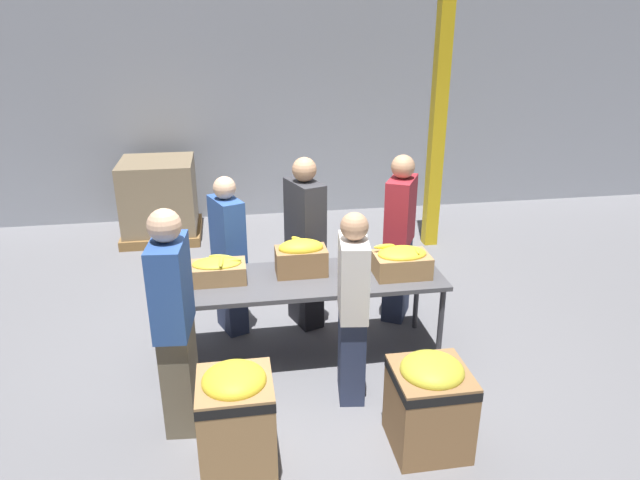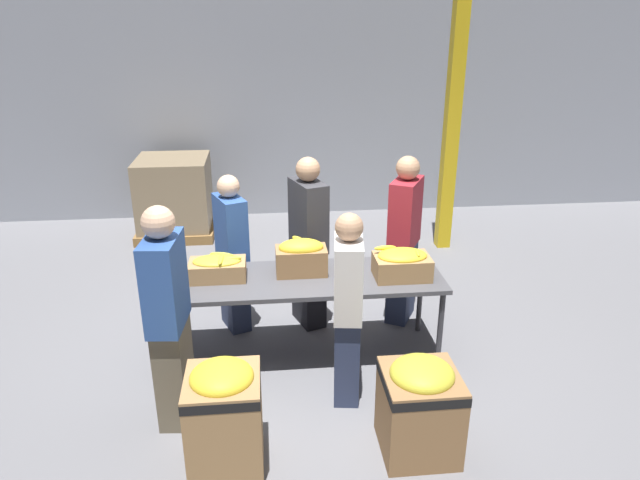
% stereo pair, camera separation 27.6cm
% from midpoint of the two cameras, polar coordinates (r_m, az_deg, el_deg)
% --- Properties ---
extents(ground_plane, '(30.00, 30.00, 0.00)m').
position_cam_midpoint_polar(ground_plane, '(5.42, -2.58, -11.41)').
color(ground_plane, slate).
extents(wall_back, '(16.00, 0.08, 4.00)m').
position_cam_midpoint_polar(wall_back, '(8.76, -6.19, 15.21)').
color(wall_back, '#9399A3').
rests_on(wall_back, ground_plane).
extents(sorting_table, '(2.38, 0.78, 0.80)m').
position_cam_midpoint_polar(sorting_table, '(5.06, -2.72, -4.36)').
color(sorting_table, '#4C4C51').
rests_on(sorting_table, ground_plane).
extents(banana_box_0, '(0.49, 0.30, 0.22)m').
position_cam_midpoint_polar(banana_box_0, '(5.03, -11.79, -2.94)').
color(banana_box_0, '#A37A4C').
rests_on(banana_box_0, sorting_table).
extents(banana_box_1, '(0.45, 0.27, 0.33)m').
position_cam_midpoint_polar(banana_box_1, '(5.05, -3.48, -1.68)').
color(banana_box_1, olive).
rests_on(banana_box_1, sorting_table).
extents(banana_box_2, '(0.48, 0.33, 0.27)m').
position_cam_midpoint_polar(banana_box_2, '(5.06, 6.61, -2.13)').
color(banana_box_2, '#A37A4C').
rests_on(banana_box_2, sorting_table).
extents(volunteer_0, '(0.35, 0.47, 1.58)m').
position_cam_midpoint_polar(volunteer_0, '(5.58, -10.51, -1.66)').
color(volunteer_0, '#2D3856').
rests_on(volunteer_0, ground_plane).
extents(volunteer_1, '(0.27, 0.49, 1.75)m').
position_cam_midpoint_polar(volunteer_1, '(4.33, -16.12, -8.13)').
color(volunteer_1, '#6B604C').
rests_on(volunteer_1, ground_plane).
extents(volunteer_2, '(0.42, 0.51, 1.72)m').
position_cam_midpoint_polar(volunteer_2, '(5.75, 6.55, 0.04)').
color(volunteer_2, '#2D3856').
rests_on(volunteer_2, ground_plane).
extents(volunteer_3, '(0.27, 0.45, 1.60)m').
position_cam_midpoint_polar(volunteer_3, '(4.51, 1.50, -6.98)').
color(volunteer_3, '#2D3856').
rests_on(volunteer_3, ground_plane).
extents(volunteer_4, '(0.37, 0.51, 1.73)m').
position_cam_midpoint_polar(volunteer_4, '(5.58, -2.92, -0.46)').
color(volunteer_4, black).
rests_on(volunteer_4, ground_plane).
extents(donation_bin_0, '(0.51, 0.51, 0.80)m').
position_cam_midpoint_polar(donation_bin_0, '(4.08, -10.37, -16.97)').
color(donation_bin_0, '#A37A4C').
rests_on(donation_bin_0, ground_plane).
extents(donation_bin_1, '(0.53, 0.53, 0.74)m').
position_cam_midpoint_polar(donation_bin_1, '(4.27, 9.01, -15.57)').
color(donation_bin_1, olive).
rests_on(donation_bin_1, ground_plane).
extents(support_pillar, '(0.17, 0.17, 4.00)m').
position_cam_midpoint_polar(support_pillar, '(7.55, 10.84, 13.96)').
color(support_pillar, gold).
rests_on(support_pillar, ground_plane).
extents(pallet_stack_0, '(1.07, 1.07, 1.10)m').
position_cam_midpoint_polar(pallet_stack_0, '(8.35, -16.66, 3.86)').
color(pallet_stack_0, olive).
rests_on(pallet_stack_0, ground_plane).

